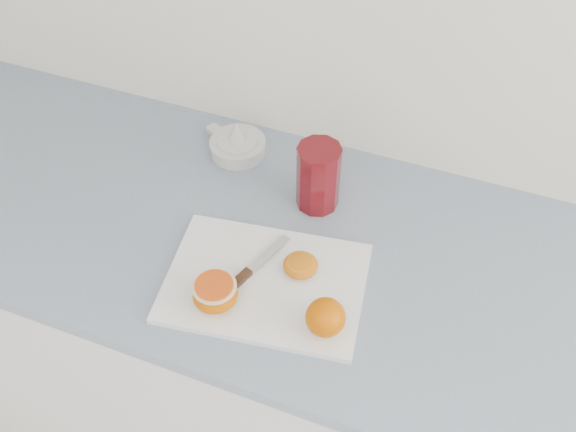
{
  "coord_description": "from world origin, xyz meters",
  "views": [
    {
      "loc": [
        0.11,
        0.94,
        1.83
      ],
      "look_at": [
        -0.18,
        1.7,
        0.96
      ],
      "focal_mm": 40.0,
      "sensor_mm": 36.0,
      "label": 1
    }
  ],
  "objects_px": {
    "counter": "(265,350)",
    "citrus_juicer": "(237,144)",
    "half_orange": "(215,293)",
    "red_tumbler": "(318,179)",
    "cutting_board": "(265,283)"
  },
  "relations": [
    {
      "from": "red_tumbler",
      "to": "counter",
      "type": "bearing_deg",
      "value": -125.18
    },
    {
      "from": "half_orange",
      "to": "red_tumbler",
      "type": "xyz_separation_m",
      "value": [
        0.08,
        0.3,
        0.03
      ]
    },
    {
      "from": "cutting_board",
      "to": "citrus_juicer",
      "type": "bearing_deg",
      "value": 121.92
    },
    {
      "from": "citrus_juicer",
      "to": "red_tumbler",
      "type": "height_order",
      "value": "red_tumbler"
    },
    {
      "from": "half_orange",
      "to": "red_tumbler",
      "type": "bearing_deg",
      "value": 75.05
    },
    {
      "from": "counter",
      "to": "red_tumbler",
      "type": "height_order",
      "value": "red_tumbler"
    },
    {
      "from": "counter",
      "to": "half_orange",
      "type": "xyz_separation_m",
      "value": [
        -0.0,
        -0.19,
        0.48
      ]
    },
    {
      "from": "counter",
      "to": "citrus_juicer",
      "type": "height_order",
      "value": "citrus_juicer"
    },
    {
      "from": "counter",
      "to": "cutting_board",
      "type": "height_order",
      "value": "cutting_board"
    },
    {
      "from": "half_orange",
      "to": "red_tumbler",
      "type": "distance_m",
      "value": 0.32
    },
    {
      "from": "counter",
      "to": "citrus_juicer",
      "type": "xyz_separation_m",
      "value": [
        -0.13,
        0.2,
        0.47
      ]
    },
    {
      "from": "cutting_board",
      "to": "counter",
      "type": "bearing_deg",
      "value": 118.23
    },
    {
      "from": "citrus_juicer",
      "to": "cutting_board",
      "type": "bearing_deg",
      "value": -58.08
    },
    {
      "from": "half_orange",
      "to": "red_tumbler",
      "type": "relative_size",
      "value": 0.55
    },
    {
      "from": "counter",
      "to": "red_tumbler",
      "type": "relative_size",
      "value": 17.82
    }
  ]
}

